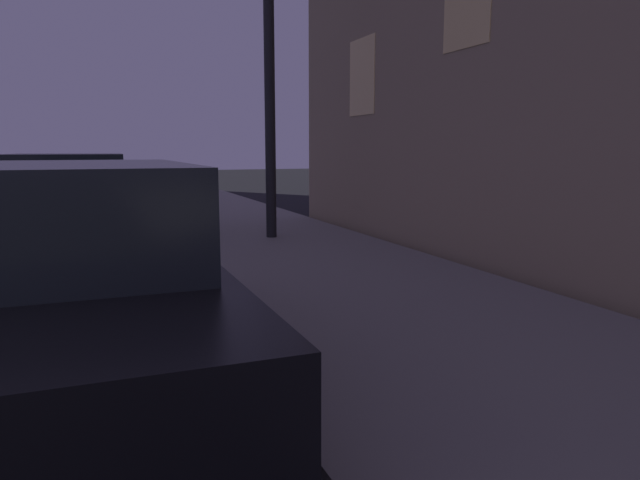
% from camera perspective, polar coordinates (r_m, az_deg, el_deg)
% --- Properties ---
extents(car_black, '(2.08, 4.25, 1.43)m').
position_cam_1_polar(car_black, '(3.78, -25.35, -4.32)').
color(car_black, black).
rests_on(car_black, ground).
extents(car_green, '(2.11, 4.12, 1.43)m').
position_cam_1_polar(car_green, '(9.74, -23.21, 3.45)').
color(car_green, '#19592D').
rests_on(car_green, ground).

